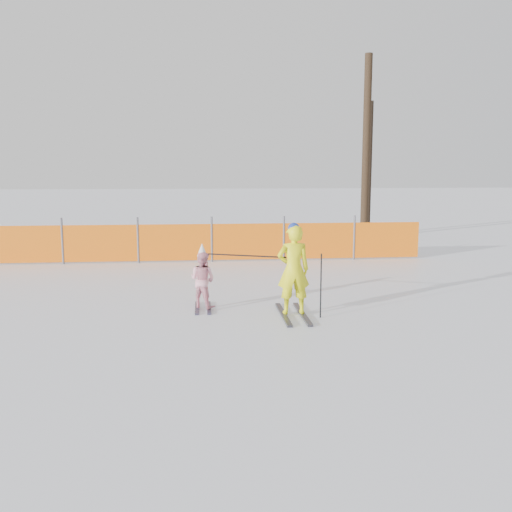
# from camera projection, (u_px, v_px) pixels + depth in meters

# --- Properties ---
(ground) EXTENTS (120.00, 120.00, 0.00)m
(ground) POSITION_uv_depth(u_px,v_px,m) (259.00, 317.00, 9.95)
(ground) COLOR white
(ground) RESTS_ON ground
(adult) EXTENTS (0.58, 1.54, 1.64)m
(adult) POSITION_uv_depth(u_px,v_px,m) (293.00, 270.00, 9.93)
(adult) COLOR black
(adult) RESTS_ON ground
(child) EXTENTS (0.64, 0.94, 1.22)m
(child) POSITION_uv_depth(u_px,v_px,m) (203.00, 279.00, 10.44)
(child) COLOR black
(child) RESTS_ON ground
(ski_poles) EXTENTS (1.93, 0.81, 1.13)m
(ski_poles) POSITION_uv_depth(u_px,v_px,m) (279.00, 269.00, 9.99)
(ski_poles) COLOR black
(ski_poles) RESTS_ON ground
(safety_fence) EXTENTS (17.90, 0.06, 1.25)m
(safety_fence) POSITION_uv_depth(u_px,v_px,m) (95.00, 243.00, 15.37)
(safety_fence) COLOR #595960
(safety_fence) RESTS_ON ground
(tree_trunks) EXTENTS (0.61, 1.08, 6.55)m
(tree_trunks) POSITION_uv_depth(u_px,v_px,m) (367.00, 156.00, 20.86)
(tree_trunks) COLOR #312316
(tree_trunks) RESTS_ON ground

